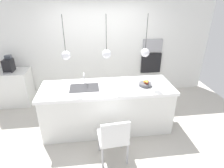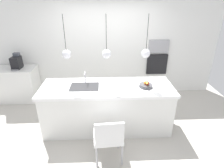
# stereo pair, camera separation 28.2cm
# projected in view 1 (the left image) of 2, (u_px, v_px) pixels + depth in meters

# --- Properties ---
(floor) EXTENTS (6.60, 6.60, 0.00)m
(floor) POSITION_uv_depth(u_px,v_px,m) (107.00, 126.00, 4.02)
(floor) COLOR #BCB7AD
(floor) RESTS_ON ground
(back_wall) EXTENTS (6.00, 0.10, 2.60)m
(back_wall) POSITION_uv_depth(u_px,v_px,m) (101.00, 48.00, 4.95)
(back_wall) COLOR white
(back_wall) RESTS_ON ground
(kitchen_island) EXTENTS (2.59, 0.89, 0.95)m
(kitchen_island) POSITION_uv_depth(u_px,v_px,m) (107.00, 107.00, 3.82)
(kitchen_island) COLOR white
(kitchen_island) RESTS_ON ground
(sink_basin) EXTENTS (0.56, 0.40, 0.02)m
(sink_basin) POSITION_uv_depth(u_px,v_px,m) (84.00, 88.00, 3.57)
(sink_basin) COLOR #2D2D30
(sink_basin) RESTS_ON kitchen_island
(faucet) EXTENTS (0.02, 0.17, 0.22)m
(faucet) POSITION_uv_depth(u_px,v_px,m) (84.00, 77.00, 3.70)
(faucet) COLOR silver
(faucet) RESTS_ON kitchen_island
(fruit_bowl) EXTENTS (0.25, 0.27, 0.16)m
(fruit_bowl) POSITION_uv_depth(u_px,v_px,m) (145.00, 84.00, 3.63)
(fruit_bowl) COLOR #4C4C51
(fruit_bowl) RESTS_ON kitchen_island
(side_counter) EXTENTS (1.10, 0.60, 0.89)m
(side_counter) POSITION_uv_depth(u_px,v_px,m) (8.00, 88.00, 4.71)
(side_counter) COLOR white
(side_counter) RESTS_ON ground
(coffee_machine) EXTENTS (0.20, 0.35, 0.38)m
(coffee_machine) POSITION_uv_depth(u_px,v_px,m) (9.00, 65.00, 4.48)
(coffee_machine) COLOR black
(coffee_machine) RESTS_ON side_counter
(microwave) EXTENTS (0.54, 0.08, 0.34)m
(microwave) POSITION_uv_depth(u_px,v_px,m) (152.00, 45.00, 5.03)
(microwave) COLOR #9E9EA3
(microwave) RESTS_ON back_wall
(oven) EXTENTS (0.56, 0.08, 0.56)m
(oven) POSITION_uv_depth(u_px,v_px,m) (151.00, 63.00, 5.24)
(oven) COLOR black
(oven) RESTS_ON back_wall
(chair_near) EXTENTS (0.50, 0.48, 0.86)m
(chair_near) POSITION_uv_depth(u_px,v_px,m) (114.00, 137.00, 2.98)
(chair_near) COLOR white
(chair_near) RESTS_ON ground
(pendant_light_left) EXTENTS (0.16, 0.16, 0.76)m
(pendant_light_left) POSITION_uv_depth(u_px,v_px,m) (66.00, 55.00, 3.26)
(pendant_light_left) COLOR silver
(pendant_light_center) EXTENTS (0.16, 0.16, 0.76)m
(pendant_light_center) POSITION_uv_depth(u_px,v_px,m) (107.00, 54.00, 3.34)
(pendant_light_center) COLOR silver
(pendant_light_right) EXTENTS (0.16, 0.16, 0.76)m
(pendant_light_right) POSITION_uv_depth(u_px,v_px,m) (145.00, 52.00, 3.42)
(pendant_light_right) COLOR silver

